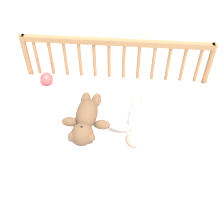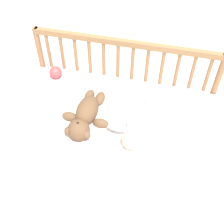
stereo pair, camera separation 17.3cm
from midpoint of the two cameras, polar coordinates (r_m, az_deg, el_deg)
ground_plane at (r=2.16m, az=-2.30°, el=-9.25°), size 12.00×12.00×0.00m
crib_mattress at (r=1.96m, az=-2.51°, el=-5.64°), size 1.16×0.65×0.47m
crib_rail at (r=1.97m, az=-1.74°, el=7.96°), size 1.16×0.04×0.76m
blanket at (r=1.76m, az=-2.55°, el=-1.80°), size 0.77×0.50×0.01m
teddy_bear at (r=1.71m, az=-7.68°, el=-1.47°), size 0.27×0.39×0.12m
baby at (r=1.70m, az=1.79°, el=-2.08°), size 0.28×0.38×0.10m
toy_ball at (r=2.00m, az=-14.32°, el=5.81°), size 0.08×0.08×0.08m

